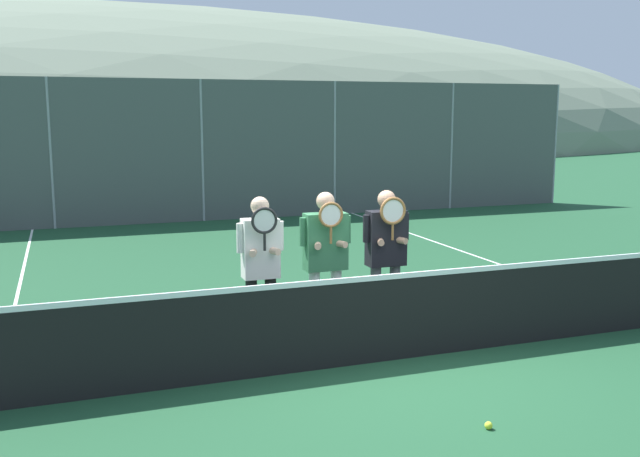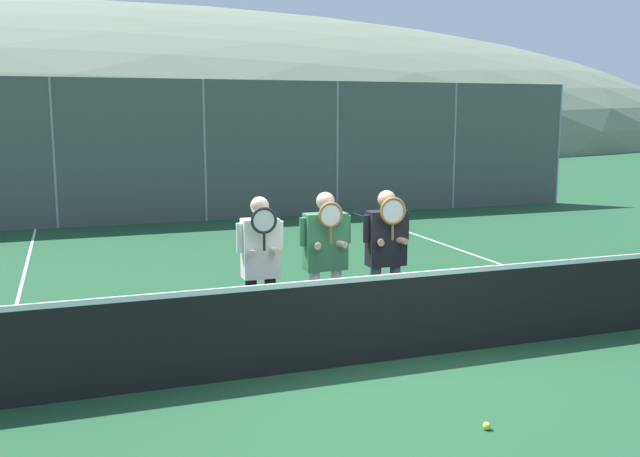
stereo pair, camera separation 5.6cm
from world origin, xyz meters
name	(u,v)px [view 1 (the left image)]	position (x,y,z in m)	size (l,w,h in m)	color
ground_plane	(390,360)	(0.00, 0.00, 0.00)	(120.00, 120.00, 0.00)	#1E4C2D
hill_distant	(102,144)	(0.00, 56.94, 0.00)	(112.81, 62.67, 21.94)	slate
clubhouse_building	(107,140)	(-1.73, 19.36, 1.70)	(21.34, 5.50, 3.36)	beige
fence_back	(202,151)	(0.00, 10.75, 1.73)	(20.98, 0.06, 3.47)	gray
tennis_net	(390,316)	(0.00, 0.00, 0.50)	(10.71, 0.09, 1.07)	gray
court_line_left_sideline	(11,321)	(-3.98, 3.00, 0.00)	(0.05, 16.00, 0.01)	white
court_line_right_sideline	(528,274)	(3.98, 3.00, 0.00)	(0.05, 16.00, 0.01)	white
player_leftmost	(261,261)	(-1.22, 0.81, 1.03)	(0.54, 0.34, 1.76)	black
player_center_left	(326,252)	(-0.40, 0.93, 1.06)	(0.63, 0.34, 1.77)	white
player_center_right	(386,248)	(0.37, 0.92, 1.06)	(0.60, 0.34, 1.76)	#56565B
car_left_of_center	(137,176)	(-1.26, 14.03, 0.89)	(4.01, 2.00, 1.73)	silver
car_center	(296,170)	(3.51, 14.12, 0.92)	(4.02, 2.00, 1.82)	silver
tennis_ball_on_court	(489,425)	(0.06, -1.84, 0.03)	(0.07, 0.07, 0.07)	#CCDB33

